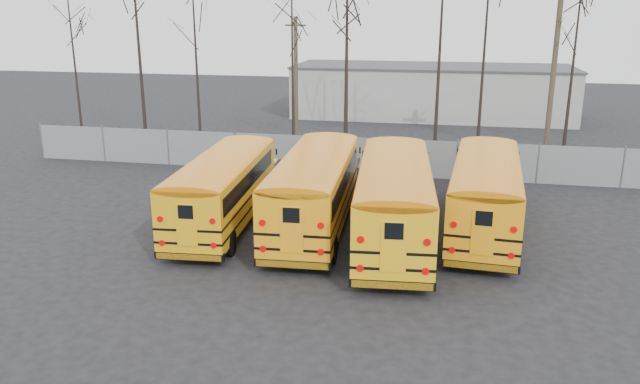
% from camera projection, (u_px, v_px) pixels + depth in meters
% --- Properties ---
extents(ground, '(120.00, 120.00, 0.00)m').
position_uv_depth(ground, '(341.00, 261.00, 21.94)').
color(ground, black).
rests_on(ground, ground).
extents(fence, '(40.00, 0.04, 2.00)m').
position_uv_depth(fence, '(380.00, 157.00, 32.93)').
color(fence, gray).
rests_on(fence, ground).
extents(distant_building, '(22.00, 8.00, 4.00)m').
position_uv_depth(distant_building, '(431.00, 92.00, 51.06)').
color(distant_building, '#AEAEA9').
rests_on(distant_building, ground).
extents(bus_a, '(3.18, 10.67, 2.95)m').
position_uv_depth(bus_a, '(225.00, 184.00, 25.23)').
color(bus_a, black).
rests_on(bus_a, ground).
extents(bus_b, '(3.16, 11.30, 3.13)m').
position_uv_depth(bus_b, '(315.00, 184.00, 24.77)').
color(bus_b, black).
rests_on(bus_b, ground).
extents(bus_c, '(3.57, 11.60, 3.20)m').
position_uv_depth(bus_c, '(394.00, 194.00, 23.34)').
color(bus_c, black).
rests_on(bus_c, ground).
extents(bus_d, '(3.17, 11.01, 3.04)m').
position_uv_depth(bus_d, '(486.00, 188.00, 24.41)').
color(bus_d, black).
rests_on(bus_d, ground).
extents(utility_pole_left, '(1.41, 0.48, 8.07)m').
position_uv_depth(utility_pole_left, '(296.00, 80.00, 39.78)').
color(utility_pole_left, '#4B3D2A').
rests_on(utility_pole_left, ground).
extents(utility_pole_right, '(1.78, 0.31, 9.98)m').
position_uv_depth(utility_pole_right, '(554.00, 71.00, 35.69)').
color(utility_pole_right, '#4D3D2B').
rests_on(utility_pole_right, ground).
extents(tree_0, '(0.26, 0.26, 10.32)m').
position_uv_depth(tree_0, '(75.00, 67.00, 37.75)').
color(tree_0, black).
rests_on(tree_0, ground).
extents(tree_1, '(0.26, 0.26, 12.88)m').
position_uv_depth(tree_1, '(139.00, 45.00, 37.74)').
color(tree_1, black).
rests_on(tree_1, ground).
extents(tree_2, '(0.26, 0.26, 10.91)m').
position_uv_depth(tree_2, '(197.00, 65.00, 35.62)').
color(tree_2, black).
rests_on(tree_2, ground).
extents(tree_3, '(0.26, 0.26, 10.23)m').
position_uv_depth(tree_3, '(293.00, 70.00, 36.07)').
color(tree_3, black).
rests_on(tree_3, ground).
extents(tree_4, '(0.26, 0.26, 11.70)m').
position_uv_depth(tree_4, '(347.00, 57.00, 36.18)').
color(tree_4, black).
rests_on(tree_4, ground).
extents(tree_5, '(0.26, 0.26, 12.70)m').
position_uv_depth(tree_5, '(440.00, 48.00, 35.86)').
color(tree_5, black).
rests_on(tree_5, ground).
extents(tree_6, '(0.26, 0.26, 12.55)m').
position_uv_depth(tree_6, '(484.00, 50.00, 35.34)').
color(tree_6, black).
rests_on(tree_6, ground).
extents(tree_7, '(0.26, 0.26, 9.71)m').
position_uv_depth(tree_7, '(572.00, 77.00, 34.81)').
color(tree_7, black).
rests_on(tree_7, ground).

